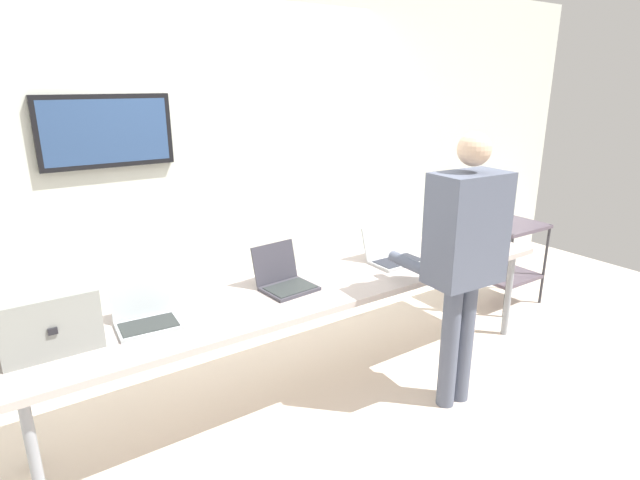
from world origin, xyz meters
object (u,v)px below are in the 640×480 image
(workbench, at_px, (316,290))
(equipment_box, at_px, (48,318))
(laptop_station_3, at_px, (472,234))
(laptop_station_1, at_px, (284,278))
(person, at_px, (464,248))
(laptop_station_0, at_px, (145,314))
(laptop_station_2, at_px, (392,254))
(storage_cart, at_px, (509,251))

(workbench, relative_size, equipment_box, 8.18)
(equipment_box, bearing_deg, laptop_station_3, -0.32)
(laptop_station_1, distance_m, person, 1.08)
(laptop_station_0, bearing_deg, person, -21.75)
(equipment_box, relative_size, laptop_station_2, 1.19)
(workbench, distance_m, laptop_station_2, 0.68)
(workbench, relative_size, person, 2.08)
(person, height_order, storage_cart, person)
(workbench, xyz_separation_m, storage_cart, (2.16, 0.15, -0.19))
(equipment_box, height_order, person, person)
(workbench, distance_m, person, 0.93)
(equipment_box, height_order, laptop_station_2, equipment_box)
(person, bearing_deg, workbench, 134.64)
(laptop_station_2, bearing_deg, laptop_station_1, 179.38)
(laptop_station_3, height_order, person, person)
(laptop_station_0, relative_size, laptop_station_2, 0.91)
(person, bearing_deg, laptop_station_0, 158.25)
(laptop_station_1, bearing_deg, laptop_station_3, -0.61)
(laptop_station_3, distance_m, storage_cart, 0.73)
(laptop_station_2, distance_m, person, 0.71)
(laptop_station_0, bearing_deg, laptop_station_2, 0.32)
(laptop_station_1, relative_size, storage_cart, 0.45)
(laptop_station_2, height_order, laptop_station_3, laptop_station_3)
(workbench, xyz_separation_m, laptop_station_2, (0.67, 0.05, 0.10))
(laptop_station_1, bearing_deg, storage_cart, 2.16)
(equipment_box, height_order, storage_cart, equipment_box)
(laptop_station_2, distance_m, storage_cart, 1.52)
(laptop_station_0, relative_size, laptop_station_1, 0.98)
(workbench, height_order, laptop_station_3, laptop_station_3)
(laptop_station_2, relative_size, storage_cart, 0.48)
(equipment_box, relative_size, laptop_station_3, 1.22)
(workbench, distance_m, storage_cart, 2.18)
(laptop_station_1, bearing_deg, workbench, -16.03)
(equipment_box, xyz_separation_m, person, (2.09, -0.68, 0.14))
(equipment_box, xyz_separation_m, laptop_station_1, (1.28, 0.00, -0.09))
(workbench, relative_size, storage_cart, 4.71)
(laptop_station_1, xyz_separation_m, storage_cart, (2.36, 0.09, -0.30))
(equipment_box, height_order, laptop_station_0, equipment_box)
(equipment_box, xyz_separation_m, laptop_station_0, (0.44, -0.02, -0.09))
(laptop_station_0, bearing_deg, laptop_station_1, 1.29)
(equipment_box, relative_size, laptop_station_0, 1.31)
(laptop_station_3, bearing_deg, laptop_station_2, 179.41)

